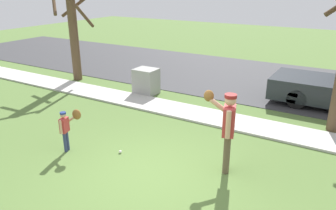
# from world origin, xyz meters

# --- Properties ---
(ground_plane) EXTENTS (48.00, 48.00, 0.00)m
(ground_plane) POSITION_xyz_m (0.00, 3.50, 0.00)
(ground_plane) COLOR #567538
(sidewalk_strip) EXTENTS (36.00, 1.20, 0.06)m
(sidewalk_strip) POSITION_xyz_m (0.00, 3.60, 0.03)
(sidewalk_strip) COLOR beige
(sidewalk_strip) RESTS_ON ground
(road_surface) EXTENTS (36.00, 6.80, 0.02)m
(road_surface) POSITION_xyz_m (0.00, 8.60, 0.01)
(road_surface) COLOR #38383A
(road_surface) RESTS_ON ground
(person_adult) EXTENTS (0.84, 0.61, 1.79)m
(person_adult) POSITION_xyz_m (1.31, 0.96, 1.11)
(person_adult) COLOR brown
(person_adult) RESTS_ON ground
(person_child) EXTENTS (0.44, 0.50, 1.07)m
(person_child) POSITION_xyz_m (-2.32, -0.13, 0.70)
(person_child) COLOR navy
(person_child) RESTS_ON ground
(baseball) EXTENTS (0.07, 0.07, 0.07)m
(baseball) POSITION_xyz_m (-1.16, 0.39, 0.04)
(baseball) COLOR white
(baseball) RESTS_ON ground
(utility_cabinet) EXTENTS (0.82, 0.71, 0.95)m
(utility_cabinet) POSITION_xyz_m (-3.23, 4.55, 0.47)
(utility_cabinet) COLOR gray
(utility_cabinet) RESTS_ON ground
(street_tree_far) EXTENTS (1.84, 1.88, 4.08)m
(street_tree_far) POSITION_xyz_m (-6.84, 4.62, 2.20)
(street_tree_far) COLOR brown
(street_tree_far) RESTS_ON ground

